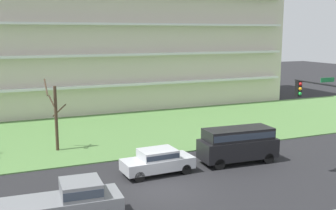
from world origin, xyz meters
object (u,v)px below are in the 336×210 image
van_black_near_left (238,142)px  tree_left (56,116)px  sedan_silver_center_right (158,160)px  pickup_gray_center_left (67,202)px

van_black_near_left → tree_left: bearing=-31.8°
van_black_near_left → sedan_silver_center_right: 5.79m
tree_left → pickup_gray_center_left: 12.21m
sedan_silver_center_right → pickup_gray_center_left: bearing=33.4°
tree_left → pickup_gray_center_left: bearing=-96.2°
van_black_near_left → pickup_gray_center_left: (-12.04, -4.51, -0.38)m
van_black_near_left → pickup_gray_center_left: 12.86m
tree_left → sedan_silver_center_right: 9.17m
sedan_silver_center_right → tree_left: bearing=-59.0°
pickup_gray_center_left → sedan_silver_center_right: size_ratio=1.23×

